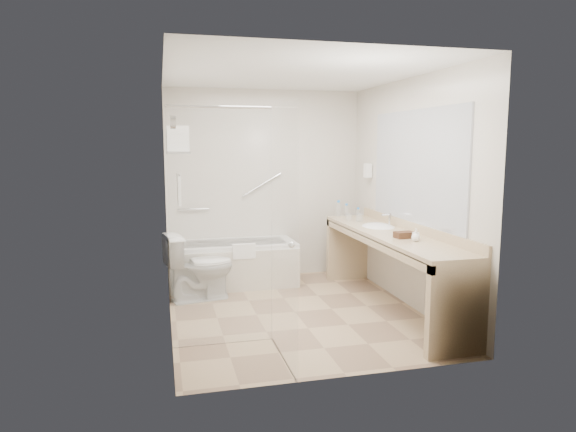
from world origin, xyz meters
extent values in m
plane|color=tan|center=(0.00, 0.00, 0.00)|extent=(3.20, 3.20, 0.00)
cube|color=silver|center=(0.00, 0.00, 2.50)|extent=(2.60, 3.20, 0.10)
cube|color=beige|center=(0.00, 1.60, 1.25)|extent=(2.60, 0.10, 2.50)
cube|color=beige|center=(0.00, -1.60, 1.25)|extent=(2.60, 0.10, 2.50)
cube|color=beige|center=(-1.30, 0.00, 1.25)|extent=(0.10, 3.20, 2.50)
cube|color=beige|center=(1.30, 0.00, 1.25)|extent=(0.10, 3.20, 2.50)
cube|color=white|center=(-0.50, 1.25, 0.28)|extent=(1.60, 0.70, 0.55)
cube|color=beige|center=(-0.50, 0.89, 0.25)|extent=(1.60, 0.02, 0.50)
cube|color=white|center=(-0.40, 0.90, 0.50)|extent=(0.28, 0.06, 0.18)
cylinder|color=silver|center=(-0.95, 1.56, 0.95)|extent=(0.40, 0.03, 0.03)
cylinder|color=silver|center=(-0.05, 1.56, 1.25)|extent=(0.53, 0.03, 0.33)
cube|color=silver|center=(-0.85, -0.70, 1.05)|extent=(0.90, 0.01, 2.10)
cube|color=silver|center=(-0.40, -1.15, 1.05)|extent=(0.02, 0.90, 2.10)
cylinder|color=silver|center=(-0.85, -0.70, 2.10)|extent=(0.90, 0.02, 0.02)
sphere|color=silver|center=(-0.37, -1.30, 1.00)|extent=(0.05, 0.05, 0.05)
cylinder|color=silver|center=(-1.25, -1.15, 1.95)|extent=(0.04, 0.10, 0.10)
cube|color=silver|center=(-1.17, 0.35, 1.70)|extent=(0.24, 0.55, 0.02)
cylinder|color=silver|center=(-1.17, 0.35, 1.48)|extent=(0.02, 0.55, 0.02)
cube|color=white|center=(-1.17, 0.35, 1.32)|extent=(0.03, 0.42, 0.32)
cube|color=white|center=(-1.17, 0.35, 1.76)|extent=(0.22, 0.40, 0.08)
cube|color=white|center=(-1.17, 0.35, 1.84)|extent=(0.22, 0.40, 0.08)
cube|color=white|center=(-1.17, 0.35, 1.93)|extent=(0.22, 0.40, 0.08)
cube|color=tan|center=(1.02, -0.15, 0.82)|extent=(0.55, 2.70, 0.05)
cube|color=tan|center=(1.29, -0.15, 0.90)|extent=(0.03, 2.70, 0.10)
cube|color=tan|center=(0.77, -0.15, 0.77)|extent=(0.04, 2.70, 0.08)
cube|color=tan|center=(1.02, -1.46, 0.40)|extent=(0.55, 0.08, 0.80)
cube|color=tan|center=(1.02, 1.16, 0.40)|extent=(0.55, 0.08, 0.80)
ellipsoid|color=white|center=(1.05, 0.25, 0.82)|extent=(0.40, 0.52, 0.14)
cylinder|color=silver|center=(1.20, 0.25, 0.93)|extent=(0.03, 0.03, 0.14)
cube|color=#ACB0B8|center=(1.29, -0.15, 1.55)|extent=(0.02, 2.00, 1.20)
cube|color=white|center=(1.25, 1.05, 1.45)|extent=(0.08, 0.10, 0.18)
imported|color=white|center=(-0.95, 0.70, 0.38)|extent=(0.86, 0.58, 0.77)
cube|color=#492D1A|center=(1.01, -0.49, 0.88)|extent=(0.20, 0.14, 0.06)
imported|color=white|center=(1.06, -0.64, 0.88)|extent=(0.06, 0.12, 0.06)
imported|color=white|center=(1.04, -0.67, 0.89)|extent=(0.11, 0.13, 0.08)
cylinder|color=silver|center=(0.87, 1.10, 0.94)|extent=(0.07, 0.07, 0.19)
cylinder|color=#2882E3|center=(0.87, 1.10, 1.05)|extent=(0.04, 0.04, 0.03)
cylinder|color=silver|center=(0.93, 0.96, 0.93)|extent=(0.06, 0.06, 0.16)
cylinder|color=#2882E3|center=(0.93, 0.96, 1.03)|extent=(0.03, 0.03, 0.02)
cylinder|color=silver|center=(0.98, 0.68, 0.92)|extent=(0.05, 0.05, 0.15)
cylinder|color=#2882E3|center=(0.98, 0.68, 1.01)|extent=(0.03, 0.03, 0.02)
cylinder|color=silver|center=(0.88, 0.74, 0.90)|extent=(0.09, 0.09, 0.09)
cylinder|color=silver|center=(0.99, 0.65, 0.90)|extent=(0.09, 0.09, 0.10)
camera|label=1|loc=(-1.35, -5.14, 1.79)|focal=32.00mm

